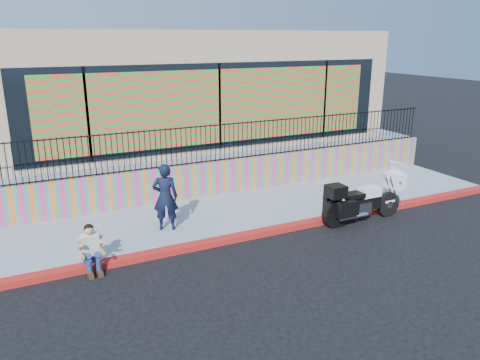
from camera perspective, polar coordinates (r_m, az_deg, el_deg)
ground at (r=12.78m, az=5.10°, el=-6.24°), size 90.00×90.00×0.00m
red_curb at (r=12.75m, az=5.11°, el=-5.93°), size 16.00×0.30×0.15m
sidewalk at (r=14.09m, az=1.67°, el=-3.59°), size 16.00×3.00×0.15m
mural_wall at (r=15.25m, az=-1.09°, el=0.51°), size 16.00×0.20×1.10m
metal_fence at (r=14.96m, az=-1.12°, el=4.74°), size 15.80×0.04×1.20m
elevated_platform at (r=19.86m, az=-7.31°, el=4.06°), size 16.00×10.00×1.25m
storefront_building at (r=19.25m, az=-7.39°, el=11.56°), size 14.00×8.06×4.00m
police_motorcycle at (r=13.59m, az=14.66°, el=-2.25°), size 2.59×0.86×1.61m
police_officer at (r=12.33m, az=-9.10°, el=-2.06°), size 0.76×0.63×1.80m
seated_man at (r=10.99m, az=-17.61°, el=-8.47°), size 0.54×0.71×1.06m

